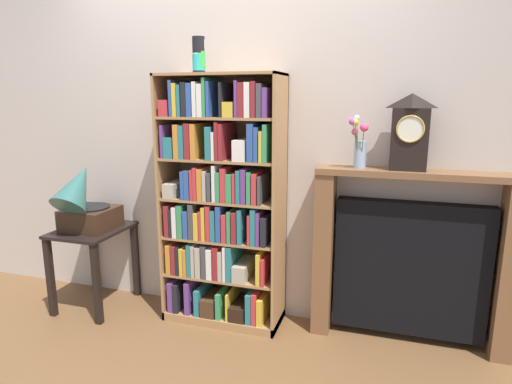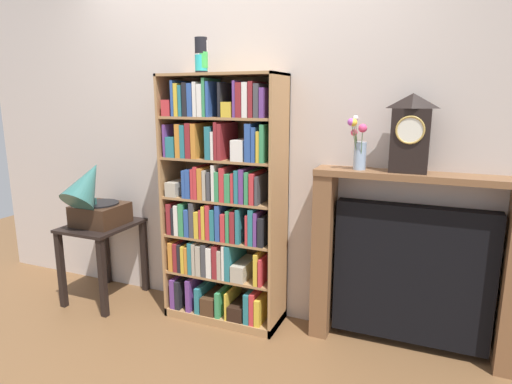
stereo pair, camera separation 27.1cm
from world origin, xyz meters
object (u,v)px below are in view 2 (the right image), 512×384
side_table_left (103,242)px  flower_vase (359,146)px  bookshelf (222,207)px  cup_stack (201,56)px  fireplace_mantel (411,266)px  gramophone (93,198)px  mantel_clock (411,133)px

side_table_left → flower_vase: 2.10m
bookshelf → cup_stack: 1.03m
bookshelf → fireplace_mantel: 1.31m
gramophone → flower_vase: bearing=6.3°
side_table_left → mantel_clock: size_ratio=1.34×
cup_stack → side_table_left: bearing=-174.0°
mantel_clock → flower_vase: mantel_clock is taller
fireplace_mantel → mantel_clock: (-0.06, -0.02, 0.82)m
bookshelf → gramophone: size_ratio=3.12×
bookshelf → side_table_left: size_ratio=2.80×
gramophone → mantel_clock: mantel_clock is taller
bookshelf → side_table_left: 1.08m
cup_stack → gramophone: cup_stack is taller
cup_stack → fireplace_mantel: (1.41, 0.09, -1.30)m
cup_stack → mantel_clock: bearing=3.1°
cup_stack → mantel_clock: size_ratio=0.50×
mantel_clock → gramophone: bearing=-174.2°
bookshelf → flower_vase: (0.91, 0.06, 0.46)m
fireplace_mantel → mantel_clock: bearing=-161.0°
bookshelf → flower_vase: bearing=3.7°
flower_vase → gramophone: bearing=-173.7°
gramophone → flower_vase: size_ratio=1.67×
bookshelf → fireplace_mantel: bearing=4.3°
fireplace_mantel → mantel_clock: mantel_clock is taller
cup_stack → gramophone: bearing=-170.0°
side_table_left → flower_vase: flower_vase is taller
side_table_left → fireplace_mantel: size_ratio=0.50×
cup_stack → side_table_left: 1.64m
fireplace_mantel → flower_vase: 0.82m
gramophone → flower_vase: (1.93, 0.21, 0.45)m
bookshelf → fireplace_mantel: size_ratio=1.41×
side_table_left → flower_vase: (1.93, 0.15, 0.83)m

